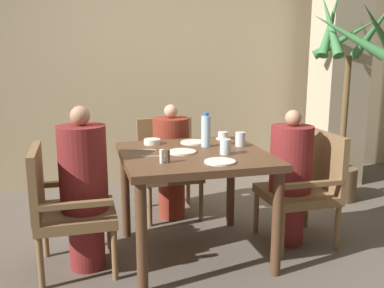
{
  "coord_description": "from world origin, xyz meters",
  "views": [
    {
      "loc": [
        -0.78,
        -2.85,
        1.47
      ],
      "look_at": [
        0.0,
        0.05,
        0.82
      ],
      "focal_mm": 40.0,
      "sensor_mm": 36.0,
      "label": 1
    }
  ],
  "objects": [
    {
      "name": "chair_left_side",
      "position": [
        -0.91,
        0.0,
        0.47
      ],
      "size": [
        0.52,
        0.52,
        0.86
      ],
      "color": "brown",
      "rests_on": "ground_plane"
    },
    {
      "name": "potted_palm",
      "position": [
        1.75,
        0.78,
        0.97
      ],
      "size": [
        0.95,
        0.97,
        2.07
      ],
      "color": "brown",
      "rests_on": "ground_plane"
    },
    {
      "name": "fork_beside_plate",
      "position": [
        -0.27,
        -0.05,
        0.78
      ],
      "size": [
        0.2,
        0.05,
        0.0
      ],
      "color": "silver",
      "rests_on": "dining_table"
    },
    {
      "name": "chair_far_side",
      "position": [
        0.0,
        0.9,
        0.47
      ],
      "size": [
        0.52,
        0.52,
        0.86
      ],
      "color": "brown",
      "rests_on": "ground_plane"
    },
    {
      "name": "plate_main_left",
      "position": [
        0.09,
        -0.32,
        0.78
      ],
      "size": [
        0.2,
        0.2,
        0.01
      ],
      "color": "white",
      "rests_on": "dining_table"
    },
    {
      "name": "diner_in_far_chair",
      "position": [
        -0.0,
        0.76,
        0.53
      ],
      "size": [
        0.32,
        0.32,
        1.03
      ],
      "color": "maroon",
      "rests_on": "ground_plane"
    },
    {
      "name": "ground_plane",
      "position": [
        0.0,
        0.0,
        0.0
      ],
      "size": [
        16.0,
        16.0,
        0.0
      ],
      "primitive_type": "plane",
      "color": "#60564C"
    },
    {
      "name": "glass_tall_mid",
      "position": [
        0.2,
        -0.11,
        0.83
      ],
      "size": [
        0.08,
        0.08,
        0.11
      ],
      "color": "silver",
      "rests_on": "dining_table"
    },
    {
      "name": "wall_back",
      "position": [
        0.0,
        1.92,
        1.4
      ],
      "size": [
        8.0,
        0.06,
        2.8
      ],
      "color": "#C6B289",
      "rests_on": "ground_plane"
    },
    {
      "name": "chair_right_side",
      "position": [
        0.91,
        0.0,
        0.47
      ],
      "size": [
        0.52,
        0.52,
        0.86
      ],
      "color": "brown",
      "rests_on": "ground_plane"
    },
    {
      "name": "pillar_stone",
      "position": [
        2.04,
        1.37,
        1.35
      ],
      "size": [
        0.48,
        0.48,
        2.7
      ],
      "color": "#BCAD8E",
      "rests_on": "ground_plane"
    },
    {
      "name": "teacup_with_saucer",
      "position": [
        0.35,
        0.39,
        0.8
      ],
      "size": [
        0.11,
        0.11,
        0.06
      ],
      "color": "white",
      "rests_on": "dining_table"
    },
    {
      "name": "diner_in_left_chair",
      "position": [
        -0.77,
        0.0,
        0.58
      ],
      "size": [
        0.32,
        0.32,
        1.13
      ],
      "color": "maroon",
      "rests_on": "ground_plane"
    },
    {
      "name": "diner_in_right_chair",
      "position": [
        0.77,
        0.0,
        0.54
      ],
      "size": [
        0.32,
        0.32,
        1.05
      ],
      "color": "maroon",
      "rests_on": "ground_plane"
    },
    {
      "name": "bowl_small",
      "position": [
        -0.24,
        0.35,
        0.79
      ],
      "size": [
        0.13,
        0.13,
        0.04
      ],
      "color": "white",
      "rests_on": "dining_table"
    },
    {
      "name": "dining_table",
      "position": [
        0.0,
        0.0,
        0.66
      ],
      "size": [
        1.02,
        1.01,
        0.77
      ],
      "color": "brown",
      "rests_on": "ground_plane"
    },
    {
      "name": "plate_main_right",
      "position": [
        -0.08,
        0.01,
        0.78
      ],
      "size": [
        0.2,
        0.2,
        0.01
      ],
      "color": "white",
      "rests_on": "dining_table"
    },
    {
      "name": "plate_dessert_center",
      "position": [
        0.08,
        0.31,
        0.78
      ],
      "size": [
        0.2,
        0.2,
        0.01
      ],
      "color": "white",
      "rests_on": "dining_table"
    },
    {
      "name": "knife_beside_plate",
      "position": [
        -0.34,
        0.16,
        0.78
      ],
      "size": [
        0.21,
        0.06,
        0.0
      ],
      "color": "silver",
      "rests_on": "dining_table"
    },
    {
      "name": "water_bottle",
      "position": [
        0.14,
        0.16,
        0.89
      ],
      "size": [
        0.07,
        0.07,
        0.26
      ],
      "color": "silver",
      "rests_on": "dining_table"
    },
    {
      "name": "salt_shaker",
      "position": [
        -0.28,
        -0.24,
        0.82
      ],
      "size": [
        0.03,
        0.03,
        0.09
      ],
      "color": "white",
      "rests_on": "dining_table"
    },
    {
      "name": "glass_tall_near",
      "position": [
        0.39,
        0.11,
        0.83
      ],
      "size": [
        0.08,
        0.08,
        0.11
      ],
      "color": "silver",
      "rests_on": "dining_table"
    },
    {
      "name": "pepper_shaker",
      "position": [
        -0.24,
        -0.24,
        0.82
      ],
      "size": [
        0.03,
        0.03,
        0.08
      ],
      "color": "#4C3D2D",
      "rests_on": "dining_table"
    }
  ]
}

